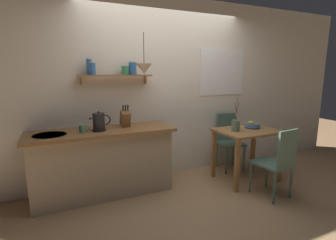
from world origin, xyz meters
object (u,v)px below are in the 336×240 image
dining_chair_near (278,160)px  knife_block (125,118)px  dining_chair_far (228,138)px  twig_vase (236,125)px  fruit_bowl (252,125)px  dining_table (247,139)px  pendant_lamp (144,69)px  coffee_mug_by_sink (83,129)px  electric_kettle (99,122)px

dining_chair_near → knife_block: (-1.69, 1.05, 0.50)m
dining_chair_near → dining_chair_far: 1.12m
dining_chair_near → twig_vase: twig_vase is taller
dining_chair_near → fruit_bowl: 0.77m
dining_chair_near → knife_block: knife_block is taller
fruit_bowl → knife_block: 1.91m
dining_chair_far → twig_vase: twig_vase is taller
dining_table → pendant_lamp: pendant_lamp is taller
dining_table → coffee_mug_by_sink: (-2.28, 0.32, 0.31)m
dining_chair_far → electric_kettle: electric_kettle is taller
knife_block → pendant_lamp: (0.23, -0.16, 0.65)m
dining_chair_near → coffee_mug_by_sink: (-2.25, 0.93, 0.43)m
electric_kettle → coffee_mug_by_sink: size_ratio=2.19×
twig_vase → electric_kettle: 1.90m
fruit_bowl → twig_vase: twig_vase is taller
dining_chair_far → electric_kettle: size_ratio=3.56×
fruit_bowl → knife_block: (-1.87, 0.37, 0.18)m
dining_table → dining_chair_far: size_ratio=0.95×
electric_kettle → dining_chair_near: bearing=-25.1°
dining_chair_far → coffee_mug_by_sink: 2.37m
fruit_bowl → dining_chair_near: bearing=-104.9°
dining_chair_far → twig_vase: (-0.26, -0.49, 0.35)m
dining_table → twig_vase: 0.32m
pendant_lamp → dining_table: bearing=-10.5°
dining_chair_far → fruit_bowl: (0.10, -0.43, 0.31)m
dining_table → dining_chair_near: bearing=-93.2°
dining_table → dining_chair_far: 0.51m
knife_block → pendant_lamp: 0.71m
electric_kettle → coffee_mug_by_sink: bearing=-173.3°
fruit_bowl → electric_kettle: size_ratio=0.85×
dining_chair_near → pendant_lamp: pendant_lamp is taller
twig_vase → pendant_lamp: size_ratio=0.95×
twig_vase → knife_block: twig_vase is taller
knife_block → pendant_lamp: bearing=-34.6°
electric_kettle → fruit_bowl: bearing=-7.0°
dining_chair_far → dining_table: bearing=-95.3°
dining_table → fruit_bowl: (0.15, 0.07, 0.19)m
dining_chair_near → fruit_bowl: size_ratio=4.19×
twig_vase → knife_block: bearing=164.4°
dining_table → knife_block: size_ratio=2.93×
dining_table → fruit_bowl: bearing=24.6°
pendant_lamp → twig_vase: bearing=-11.7°
fruit_bowl → electric_kettle: electric_kettle is taller
dining_chair_near → knife_block: size_ratio=3.07×
dining_table → dining_chair_near: dining_chair_near is taller
dining_chair_far → electric_kettle: 2.19m
coffee_mug_by_sink → electric_kettle: bearing=6.7°
fruit_bowl → coffee_mug_by_sink: (-2.43, 0.25, 0.12)m
knife_block → dining_chair_far: bearing=2.1°
electric_kettle → coffee_mug_by_sink: electric_kettle is taller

